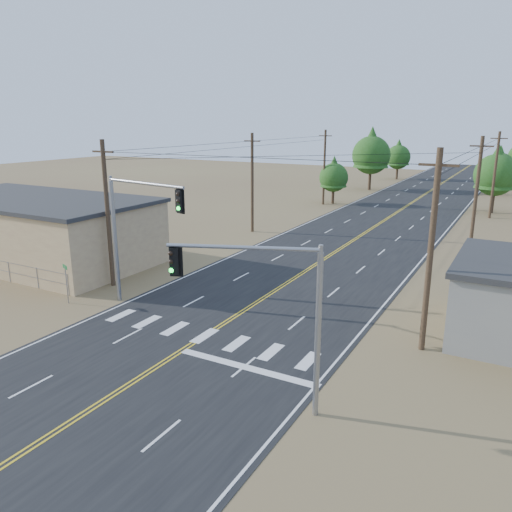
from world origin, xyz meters
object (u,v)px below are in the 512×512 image
Objects in this scene: signal_mast_left at (132,222)px; signal_mast_right at (274,301)px; building_left at (34,230)px; street_sign at (66,278)px.

signal_mast_left reaches higher than signal_mast_right.
signal_mast_left is (14.83, -4.32, 2.87)m from building_left.
signal_mast_right is at bearing 7.66° from street_sign.
signal_mast_left is 3.16× the size of street_sign.
signal_mast_left is 1.16× the size of signal_mast_right.
building_left is at bearing 173.46° from signal_mast_left.
signal_mast_right reaches higher than building_left.
signal_mast_right reaches higher than street_sign.
building_left is 12.19m from street_sign.
signal_mast_right is 17.73m from street_sign.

